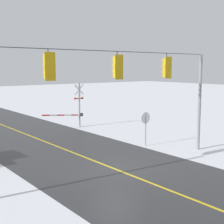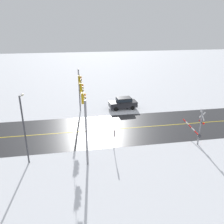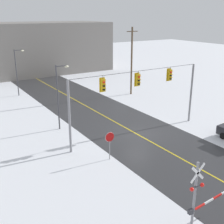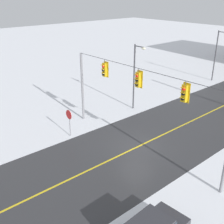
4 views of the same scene
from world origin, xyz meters
The scene contains 6 objects.
ground_plane centered at (0.00, 0.00, 0.00)m, with size 160.00×160.00×0.00m, color white.
road_asphalt centered at (0.00, 6.00, 0.00)m, with size 9.00×80.00×0.01m, color #303033.
lane_centre_line centered at (0.00, 6.00, 0.01)m, with size 0.14×72.00×0.01m, color gold.
signal_span centered at (-0.03, -0.01, 4.30)m, with size 14.20×0.47×6.22m.
stop_sign centered at (-4.93, -2.86, 1.71)m, with size 0.80×0.09×2.35m.
railroad_crossing centered at (-4.96, -11.90, 1.99)m, with size 4.22×0.31×4.00m.
Camera 1 is at (10.54, 13.31, 5.40)m, focal length 52.84 mm.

